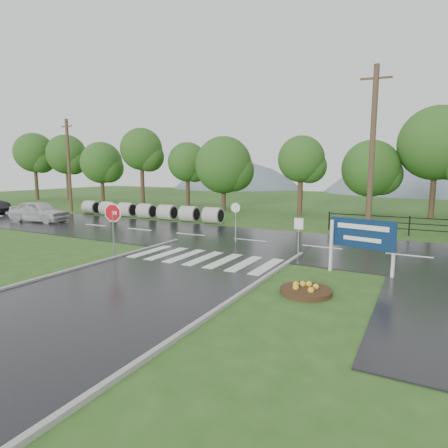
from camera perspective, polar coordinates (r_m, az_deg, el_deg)
The scene contains 17 objects.
ground at distance 12.84m, azimuth -14.98°, elevation -9.92°, with size 120.00×120.00×0.00m, color #2D571D.
main_road at distance 21.00m, azimuth 4.01°, elevation -2.58°, with size 90.00×8.00×0.04m, color black.
walkway at distance 13.41m, azimuth 27.55°, elevation -9.81°, with size 2.20×11.00×0.04m, color #252527.
crosswalk at distance 16.66m, azimuth -3.11°, elevation -5.23°, with size 6.50×2.80×0.02m.
curb_right at distance 7.92m, azimuth -16.07°, elevation -21.94°, with size 0.15×24.00×0.12m, color #A3A39B.
fence_west at distance 25.04m, azimuth 26.41°, elevation 0.01°, with size 9.58×0.08×1.20m.
hills at distance 76.51m, azimuth 23.76°, elevation -7.19°, with size 102.00×48.00×48.00m.
treeline at distance 33.88m, azimuth 15.37°, elevation 1.29°, with size 83.20×5.20×10.00m.
culvert_pipes at distance 31.29m, azimuth -11.72°, elevation 1.96°, with size 13.90×1.20×1.20m.
stop_sign at distance 17.62m, azimuth -16.57°, elevation 0.99°, with size 1.14×0.25×2.60m.
estate_billboard at distance 14.94m, azimuth 20.29°, elevation -1.81°, with size 2.39×0.60×2.13m.
flower_bed at distance 12.45m, azimuth 12.35°, elevation -9.81°, with size 1.65×1.65×0.33m.
reg_sign_small at distance 16.85m, azimuth 11.31°, elevation -0.82°, with size 0.41×0.06×1.84m.
reg_sign_round at distance 20.13m, azimuth 1.77°, elevation 0.97°, with size 0.48×0.19×2.18m.
car_white at distance 31.84m, azimuth -26.23°, elevation 0.30°, with size 1.91×4.74×1.61m, color silver.
utility_pole_west at distance 38.30m, azimuth -22.57°, elevation 8.27°, with size 1.53×0.29×8.58m.
utility_pole_east at distance 24.53m, azimuth 21.64°, elevation 10.39°, with size 1.78×0.37×10.03m.
Camera 1 is at (8.45, -8.82, 3.95)m, focal length 30.00 mm.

